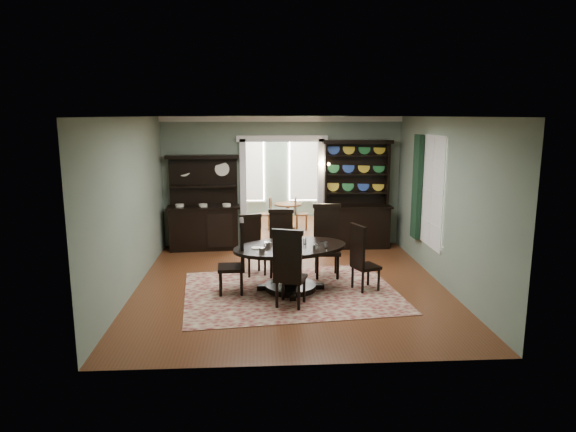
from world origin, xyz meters
The scene contains 19 objects.
room centered at (0.00, 0.04, 1.58)m, with size 5.51×6.01×3.01m.
parlor centered at (0.00, 5.53, 1.52)m, with size 3.51×3.50×3.01m.
doorway_trim centered at (0.00, 3.00, 1.62)m, with size 2.08×0.25×2.57m.
right_window centered at (2.69, 0.93, 1.60)m, with size 0.15×1.47×2.12m.
wall_sconce centered at (0.95, 2.85, 1.89)m, with size 0.27×0.21×0.21m.
rug centered at (-0.01, -0.35, 0.01)m, with size 3.63×2.76×0.01m, color maroon.
dining_table centered at (-0.01, -0.23, 0.56)m, with size 2.35×2.35×0.80m.
centerpiece centered at (0.01, -0.23, 0.86)m, with size 1.32×0.85×0.22m.
chair_far_left centered at (-0.69, 0.79, 0.61)m, with size 0.54×0.53×1.16m.
chair_far_mid centered at (-0.14, 0.69, 0.67)m, with size 0.51×0.48×1.27m.
chair_far_right centered at (0.73, 0.60, 0.72)m, with size 0.53×0.51×1.38m.
chair_end_left centered at (-0.94, -0.32, 0.68)m, with size 0.47×0.50×1.29m.
chair_end_right centered at (1.21, -0.33, 0.62)m, with size 0.54×0.56×1.19m.
chair_near centered at (-0.09, -1.08, 0.68)m, with size 0.60×0.59×1.30m.
sideboard centered at (-1.81, 2.75, 0.75)m, with size 1.67×0.69×2.15m.
welsh_dresser centered at (1.70, 2.73, 0.90)m, with size 1.59×0.59×2.48m.
parlor_table centered at (0.25, 4.80, 0.44)m, with size 0.73×0.73×0.68m.
parlor_chair_left centered at (-0.33, 4.69, 0.47)m, with size 0.39×0.38×0.88m.
parlor_chair_right centered at (0.54, 4.64, 0.47)m, with size 0.39×0.38×0.88m.
Camera 1 is at (-0.57, -8.82, 3.03)m, focal length 32.00 mm.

